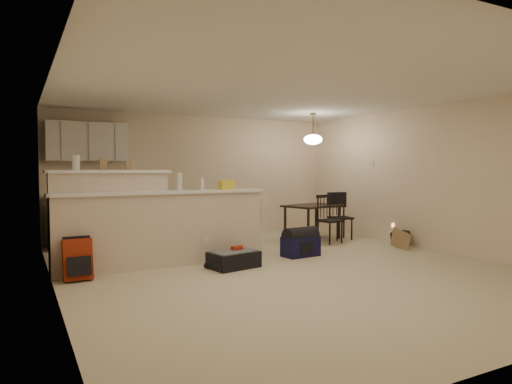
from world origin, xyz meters
TOP-DOWN VIEW (x-y plane):
  - room at (0.00, 0.00)m, footprint 7.00×7.02m
  - breakfast_bar at (-1.76, 0.98)m, footprint 3.08×0.58m
  - upper_cabinets at (-2.20, 3.32)m, footprint 1.40×0.34m
  - kitchen_counter at (-2.00, 3.19)m, footprint 1.80×0.60m
  - thermostat at (2.98, 1.55)m, footprint 0.02×0.12m
  - jar at (-2.64, 1.12)m, footprint 0.10×0.10m
  - cereal_box at (-2.28, 1.12)m, footprint 0.10×0.07m
  - small_box at (-1.94, 1.12)m, footprint 0.08×0.06m
  - bottle_a at (-1.25, 0.90)m, footprint 0.07×0.07m
  - bottle_b at (-0.90, 0.90)m, footprint 0.06×0.06m
  - bag_lump at (-0.51, 0.90)m, footprint 0.22×0.18m
  - dining_table at (1.83, 1.95)m, footprint 1.27×1.01m
  - pendant_lamp at (1.83, 1.95)m, footprint 0.36×0.36m
  - dining_chair_near at (1.86, 1.42)m, footprint 0.45×0.44m
  - dining_chair_far at (2.34, 1.71)m, footprint 0.45×0.44m
  - suitcase at (-0.65, 0.34)m, footprint 0.75×0.56m
  - red_backpack at (-2.70, 0.61)m, footprint 0.35×0.22m
  - navy_duffel at (0.66, 0.61)m, footprint 0.62×0.38m
  - black_daypack at (2.85, 0.61)m, footprint 0.30×0.35m
  - cardboard_sheet at (2.59, 0.35)m, footprint 0.03×0.43m

SIDE VIEW (x-z plane):
  - suitcase at x=-0.65m, z-range 0.00..0.23m
  - black_daypack at x=2.85m, z-range 0.00..0.26m
  - navy_duffel at x=0.66m, z-range 0.00..0.32m
  - cardboard_sheet at x=2.59m, z-range 0.00..0.33m
  - red_backpack at x=-2.70m, z-range 0.00..0.52m
  - kitchen_counter at x=-2.00m, z-range 0.00..0.90m
  - dining_chair_near at x=1.86m, z-range 0.00..0.91m
  - dining_chair_far at x=2.34m, z-range 0.00..0.91m
  - dining_table at x=1.83m, z-range 0.26..0.95m
  - breakfast_bar at x=-1.76m, z-range -0.09..1.30m
  - bag_lump at x=-0.51m, z-range 1.09..1.23m
  - bottle_b at x=-0.90m, z-range 1.09..1.27m
  - bottle_a at x=-1.25m, z-range 1.09..1.35m
  - room at x=0.00m, z-range 0.00..2.50m
  - small_box at x=-1.94m, z-range 1.39..1.51m
  - cereal_box at x=-2.28m, z-range 1.39..1.55m
  - jar at x=-2.64m, z-range 1.39..1.59m
  - thermostat at x=2.98m, z-range 1.44..1.56m
  - upper_cabinets at x=-2.20m, z-range 1.55..2.25m
  - pendant_lamp at x=1.83m, z-range 1.68..2.30m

